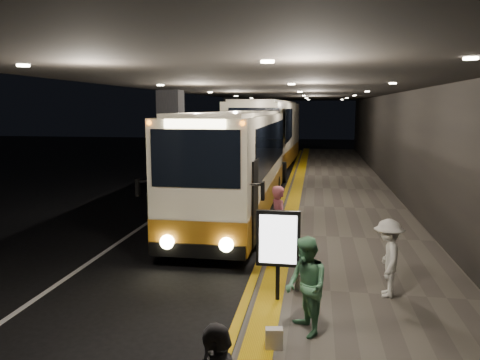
% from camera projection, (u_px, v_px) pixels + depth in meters
% --- Properties ---
extents(ground, '(90.00, 90.00, 0.00)m').
position_uv_depth(ground, '(182.00, 244.00, 13.11)').
color(ground, black).
extents(lane_line_white, '(0.12, 50.00, 0.01)m').
position_uv_depth(lane_line_white, '(173.00, 205.00, 18.27)').
color(lane_line_white, silver).
rests_on(lane_line_white, ground).
extents(kerb_stripe_yellow, '(0.18, 50.00, 0.01)m').
position_uv_depth(kerb_stripe_yellow, '(279.00, 209.00, 17.61)').
color(kerb_stripe_yellow, gold).
rests_on(kerb_stripe_yellow, ground).
extents(sidewalk, '(4.50, 50.00, 0.15)m').
position_uv_depth(sidewalk, '(344.00, 209.00, 17.22)').
color(sidewalk, '#514C44').
rests_on(sidewalk, ground).
extents(tactile_strip, '(0.50, 50.00, 0.01)m').
position_uv_depth(tactile_strip, '(293.00, 205.00, 17.51)').
color(tactile_strip, gold).
rests_on(tactile_strip, sidewalk).
extents(terminal_wall, '(0.10, 50.00, 6.00)m').
position_uv_depth(terminal_wall, '(413.00, 130.00, 16.42)').
color(terminal_wall, black).
rests_on(terminal_wall, ground).
extents(support_columns, '(0.80, 24.80, 4.40)m').
position_uv_depth(support_columns, '(172.00, 152.00, 16.91)').
color(support_columns, black).
rests_on(support_columns, ground).
extents(canopy, '(9.00, 50.00, 0.40)m').
position_uv_depth(canopy, '(285.00, 85.00, 16.88)').
color(canopy, black).
rests_on(canopy, support_columns).
extents(coach_main, '(2.36, 11.40, 3.54)m').
position_uv_depth(coach_main, '(237.00, 169.00, 16.05)').
color(coach_main, beige).
rests_on(coach_main, ground).
extents(coach_second, '(3.19, 12.97, 4.05)m').
position_uv_depth(coach_second, '(268.00, 139.00, 27.68)').
color(coach_second, beige).
rests_on(coach_second, ground).
extents(passenger_boarding, '(0.64, 0.75, 1.75)m').
position_uv_depth(passenger_boarding, '(279.00, 221.00, 11.52)').
color(passenger_boarding, '#AD505E').
rests_on(passenger_boarding, sidewalk).
extents(passenger_waiting_green, '(0.76, 0.91, 1.60)m').
position_uv_depth(passenger_waiting_green, '(306.00, 286.00, 7.49)').
color(passenger_waiting_green, '#47805A').
rests_on(passenger_waiting_green, sidewalk).
extents(passenger_waiting_white, '(0.54, 1.02, 1.52)m').
position_uv_depth(passenger_waiting_white, '(388.00, 258.00, 9.03)').
color(passenger_waiting_white, silver).
rests_on(passenger_waiting_white, sidewalk).
extents(bag_polka, '(0.30, 0.21, 0.34)m').
position_uv_depth(bag_polka, '(303.00, 283.00, 9.35)').
color(bag_polka, black).
rests_on(bag_polka, sidewalk).
extents(bag_plain, '(0.28, 0.19, 0.33)m').
position_uv_depth(bag_plain, '(274.00, 339.00, 7.10)').
color(bag_plain, beige).
rests_on(bag_plain, sidewalk).
extents(info_sign, '(0.82, 0.12, 1.74)m').
position_uv_depth(info_sign, '(278.00, 241.00, 8.74)').
color(info_sign, black).
rests_on(info_sign, sidewalk).
extents(stanchion_post, '(0.05, 0.05, 1.11)m').
position_uv_depth(stanchion_post, '(274.00, 241.00, 10.90)').
color(stanchion_post, black).
rests_on(stanchion_post, sidewalk).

